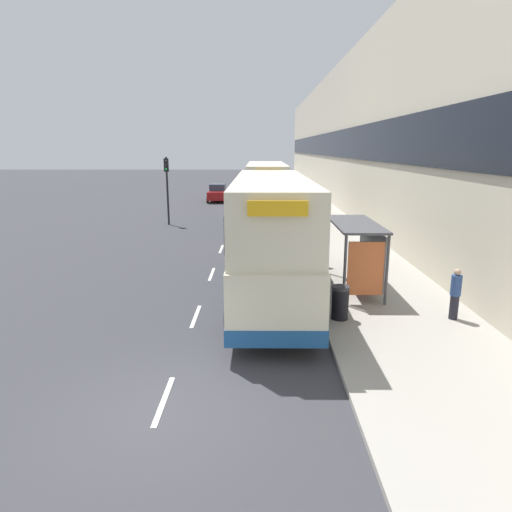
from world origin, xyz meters
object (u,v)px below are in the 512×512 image
object	(u,v)px
car_1	(218,193)
pedestrian_1	(319,247)
litter_bin	(340,302)
bus_shelter	(361,244)
pedestrian_at_shelter	(455,294)
car_0	(260,175)
double_decker_bus_near	(271,234)
double_decker_bus_ahead	(266,193)
traffic_light_far_kerb	(167,179)

from	to	relation	value
car_1	pedestrian_1	bearing A→B (deg)	104.54
litter_bin	bus_shelter	bearing A→B (deg)	67.55
pedestrian_at_shelter	litter_bin	bearing A→B (deg)	-179.79
pedestrian_at_shelter	pedestrian_1	xyz separation A→B (m)	(-3.35, 6.55, 0.03)
car_0	pedestrian_at_shelter	xyz separation A→B (m)	(5.97, -64.20, 0.10)
car_0	pedestrian_1	xyz separation A→B (m)	(2.62, -57.65, 0.12)
bus_shelter	pedestrian_at_shelter	bearing A→B (deg)	-52.05
double_decker_bus_near	double_decker_bus_ahead	bearing A→B (deg)	89.84
pedestrian_1	double_decker_bus_near	bearing A→B (deg)	-120.90
bus_shelter	car_1	distance (m)	31.37
double_decker_bus_ahead	car_0	distance (m)	46.21
bus_shelter	litter_bin	world-z (taller)	bus_shelter
bus_shelter	pedestrian_at_shelter	world-z (taller)	bus_shelter
double_decker_bus_near	litter_bin	bearing A→B (deg)	-53.56
bus_shelter	traffic_light_far_kerb	world-z (taller)	traffic_light_far_kerb
car_0	traffic_light_far_kerb	distance (m)	46.03
bus_shelter	double_decker_bus_near	distance (m)	3.33
car_0	pedestrian_at_shelter	size ratio (longest dim) A/B	2.72
car_1	litter_bin	bearing A→B (deg)	101.48
car_0	double_decker_bus_ahead	bearing A→B (deg)	-89.49
double_decker_bus_ahead	traffic_light_far_kerb	size ratio (longest dim) A/B	2.43
double_decker_bus_near	car_0	xyz separation A→B (m)	(-0.37, 61.40, -1.42)
pedestrian_at_shelter	traffic_light_far_kerb	xyz separation A→B (m)	(-12.47, 18.70, 2.22)
double_decker_bus_near	car_1	xyz separation A→B (m)	(-4.68, 30.47, -1.41)
car_1	traffic_light_far_kerb	bearing A→B (deg)	81.44
double_decker_bus_ahead	car_1	size ratio (longest dim) A/B	2.67
double_decker_bus_ahead	pedestrian_at_shelter	size ratio (longest dim) A/B	7.12
car_0	pedestrian_at_shelter	distance (m)	64.48
double_decker_bus_ahead	litter_bin	distance (m)	18.21
car_1	traffic_light_far_kerb	world-z (taller)	traffic_light_far_kerb
double_decker_bus_near	bus_shelter	bearing A→B (deg)	2.57
pedestrian_1	traffic_light_far_kerb	bearing A→B (deg)	126.91
double_decker_bus_ahead	pedestrian_at_shelter	world-z (taller)	double_decker_bus_ahead
double_decker_bus_near	litter_bin	world-z (taller)	double_decker_bus_near
double_decker_bus_near	car_1	distance (m)	30.86
double_decker_bus_near	car_0	bearing A→B (deg)	90.35
double_decker_bus_near	litter_bin	xyz separation A→B (m)	(2.08, -2.81, -1.62)
car_1	litter_bin	world-z (taller)	car_1
double_decker_bus_ahead	pedestrian_1	size ratio (longest dim) A/B	6.91
double_decker_bus_ahead	car_0	bearing A→B (deg)	90.51
double_decker_bus_ahead	pedestrian_1	xyz separation A→B (m)	(2.20, -11.46, -1.30)
pedestrian_1	traffic_light_far_kerb	size ratio (longest dim) A/B	0.35
litter_bin	double_decker_bus_ahead	bearing A→B (deg)	96.44
bus_shelter	pedestrian_at_shelter	xyz separation A→B (m)	(2.30, -2.95, -0.92)
double_decker_bus_ahead	pedestrian_at_shelter	distance (m)	18.89
car_0	litter_bin	world-z (taller)	car_0
car_0	pedestrian_at_shelter	world-z (taller)	pedestrian_at_shelter
double_decker_bus_ahead	car_1	world-z (taller)	double_decker_bus_ahead
car_0	double_decker_bus_near	bearing A→B (deg)	-89.65
pedestrian_at_shelter	bus_shelter	bearing A→B (deg)	127.95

